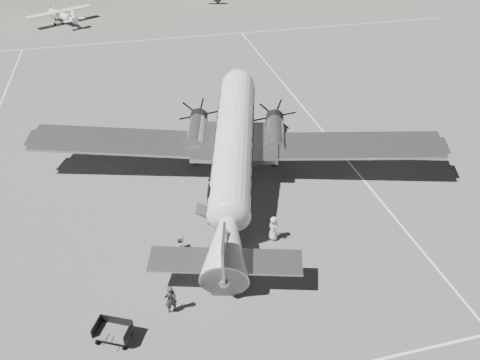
% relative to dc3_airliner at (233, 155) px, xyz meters
% --- Properties ---
extents(ground, '(260.00, 260.00, 0.00)m').
position_rel_dc3_airliner_xyz_m(ground, '(-1.82, -2.08, -3.07)').
color(ground, '#60605E').
rests_on(ground, ground).
extents(taxi_line_right, '(0.15, 80.00, 0.01)m').
position_rel_dc3_airliner_xyz_m(taxi_line_right, '(10.18, -2.08, -3.07)').
color(taxi_line_right, white).
rests_on(taxi_line_right, ground).
extents(taxi_line_horizon, '(90.00, 0.15, 0.01)m').
position_rel_dc3_airliner_xyz_m(taxi_line_horizon, '(-1.82, 37.92, -3.07)').
color(taxi_line_horizon, white).
rests_on(taxi_line_horizon, ground).
extents(dc3_airliner, '(37.21, 30.47, 6.15)m').
position_rel_dc3_airliner_xyz_m(dc3_airliner, '(0.00, 0.00, 0.00)').
color(dc3_airliner, '#ABABAD').
rests_on(dc3_airliner, ground).
extents(light_plane_left, '(13.10, 12.43, 2.13)m').
position_rel_dc3_airliner_xyz_m(light_plane_left, '(-15.26, 49.03, -2.01)').
color(light_plane_left, silver).
rests_on(light_plane_left, ground).
extents(baggage_cart_near, '(1.91, 1.52, 0.97)m').
position_rel_dc3_airliner_xyz_m(baggage_cart_near, '(-5.01, -6.99, -2.59)').
color(baggage_cart_near, '#575757').
rests_on(baggage_cart_near, ground).
extents(baggage_cart_far, '(2.33, 2.07, 1.09)m').
position_rel_dc3_airliner_xyz_m(baggage_cart_far, '(-9.16, -11.61, -2.53)').
color(baggage_cart_far, '#575757').
rests_on(baggage_cart_far, ground).
extents(ground_crew, '(0.79, 0.61, 1.91)m').
position_rel_dc3_airliner_xyz_m(ground_crew, '(-6.02, -10.47, -2.12)').
color(ground_crew, '#313131').
rests_on(ground_crew, ground).
extents(ramp_agent, '(0.72, 0.88, 1.67)m').
position_rel_dc3_airliner_xyz_m(ramp_agent, '(-4.79, -6.23, -2.24)').
color(ramp_agent, silver).
rests_on(ramp_agent, ground).
extents(passenger, '(0.87, 1.02, 1.78)m').
position_rel_dc3_airliner_xyz_m(passenger, '(1.23, -6.09, -2.18)').
color(passenger, silver).
rests_on(passenger, ground).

